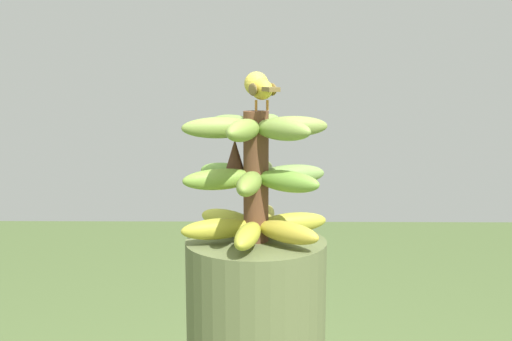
% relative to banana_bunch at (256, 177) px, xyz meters
% --- Properties ---
extents(banana_bunch, '(0.30, 0.29, 0.25)m').
position_rel_banana_bunch_xyz_m(banana_bunch, '(0.00, 0.00, 0.00)').
color(banana_bunch, brown).
rests_on(banana_bunch, banana_tree).
extents(perched_bird, '(0.17, 0.07, 0.07)m').
position_rel_banana_bunch_xyz_m(perched_bird, '(-0.03, 0.01, 0.17)').
color(perched_bird, '#C68933').
rests_on(perched_bird, banana_bunch).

